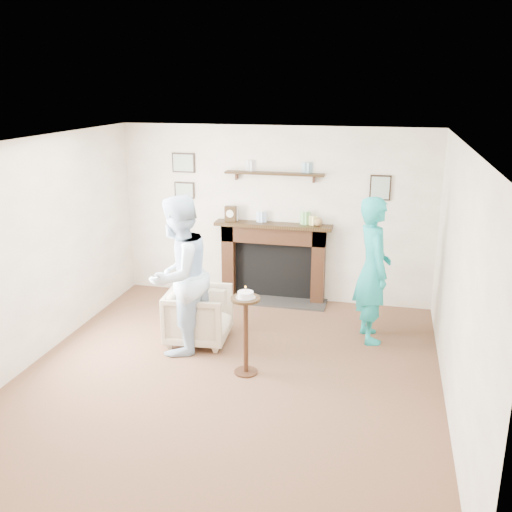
# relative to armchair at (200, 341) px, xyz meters

# --- Properties ---
(ground) EXTENTS (5.00, 5.00, 0.00)m
(ground) POSITION_rel_armchair_xyz_m (0.59, -0.79, 0.00)
(ground) COLOR brown
(ground) RESTS_ON ground
(room_shell) EXTENTS (4.54, 5.02, 2.52)m
(room_shell) POSITION_rel_armchair_xyz_m (0.59, -0.10, 1.62)
(room_shell) COLOR beige
(room_shell) RESTS_ON ground
(armchair) EXTENTS (0.80, 0.78, 0.68)m
(armchair) POSITION_rel_armchair_xyz_m (0.00, 0.00, 0.00)
(armchair) COLOR tan
(armchair) RESTS_ON ground
(man) EXTENTS (0.93, 1.07, 1.87)m
(man) POSITION_rel_armchair_xyz_m (-0.14, -0.27, 0.00)
(man) COLOR silver
(man) RESTS_ON ground
(woman) EXTENTS (0.60, 0.75, 1.79)m
(woman) POSITION_rel_armchair_xyz_m (2.03, 0.56, 0.00)
(woman) COLOR teal
(woman) RESTS_ON ground
(pedestal_table) EXTENTS (0.32, 0.32, 1.01)m
(pedestal_table) POSITION_rel_armchair_xyz_m (0.75, -0.65, 0.62)
(pedestal_table) COLOR black
(pedestal_table) RESTS_ON ground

